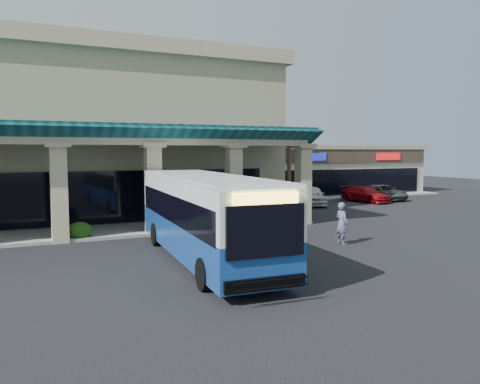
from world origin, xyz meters
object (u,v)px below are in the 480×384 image
pedestrian (342,223)px  car_red (366,194)px  transit_bus (205,218)px  car_silver (311,195)px  car_gray (384,192)px

pedestrian → car_red: 19.10m
transit_bus → pedestrian: size_ratio=6.15×
transit_bus → car_silver: size_ratio=2.59×
car_red → car_gray: bearing=6.4°
pedestrian → car_silver: 15.74m
pedestrian → car_gray: size_ratio=0.41×
transit_bus → car_gray: size_ratio=2.51×
pedestrian → car_gray: 21.44m
transit_bus → car_red: 24.48m
car_gray → car_silver: bearing=-171.7°
transit_bus → car_silver: transit_bus is taller
car_silver → car_gray: bearing=27.8°
car_silver → car_red: car_silver is taller
car_silver → car_red: size_ratio=1.01×
car_gray → car_red: bearing=-162.4°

